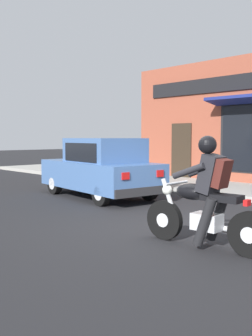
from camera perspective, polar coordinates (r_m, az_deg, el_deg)
name	(u,v)px	position (r m, az deg, el deg)	size (l,w,h in m)	color
ground_plane	(170,226)	(7.17, 6.39, -8.40)	(80.00, 80.00, 0.00)	black
sidewalk_curb	(195,185)	(12.63, 9.92, -2.51)	(2.60, 22.00, 0.14)	#9E9B93
storefront_building	(250,121)	(13.28, 17.54, 6.50)	(1.25, 9.27, 4.20)	brown
motorcycle_with_rider	(205,202)	(5.75, 11.46, -4.80)	(0.60, 2.02, 1.62)	black
car_hatchback	(101,169)	(10.43, -3.70, -0.08)	(2.05, 3.94, 1.57)	black
traffic_cone	(125,169)	(14.40, -0.17, -0.14)	(0.36, 0.36, 0.60)	black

